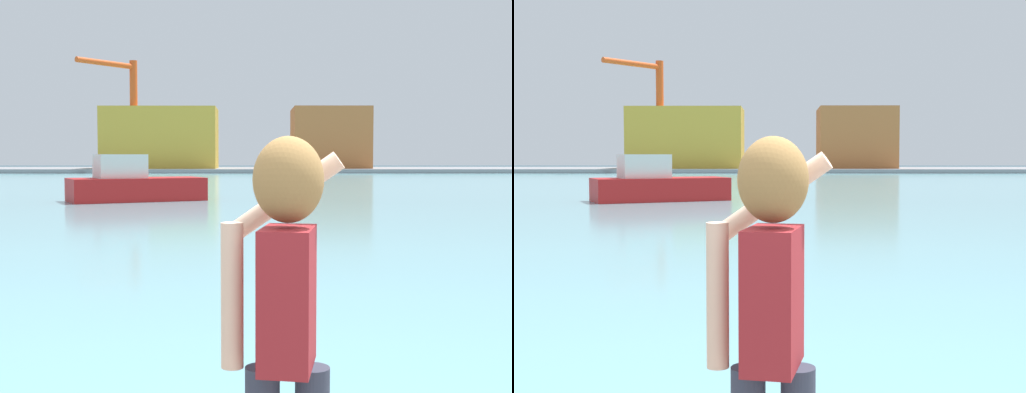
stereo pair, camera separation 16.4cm
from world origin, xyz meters
TOP-DOWN VIEW (x-y plane):
  - ground_plane at (0.00, 50.00)m, footprint 220.00×220.00m
  - harbor_water at (0.00, 52.00)m, footprint 140.00×100.00m
  - far_shore_dock at (0.00, 92.00)m, footprint 140.00×20.00m
  - person_photographer at (-0.45, 0.26)m, footprint 0.53×0.56m
  - boat_moored at (-6.16, 29.41)m, footprint 6.75×4.91m
  - warehouse_left at (-12.79, 89.19)m, footprint 15.23×8.79m
  - warehouse_right at (10.37, 90.97)m, footprint 10.34×10.14m
  - port_crane at (-16.52, 85.04)m, footprint 6.43×7.47m

SIDE VIEW (x-z plane):
  - ground_plane at x=0.00m, z-range 0.00..0.00m
  - harbor_water at x=0.00m, z-range 0.00..0.02m
  - far_shore_dock at x=0.00m, z-range 0.00..0.54m
  - boat_moored at x=-6.16m, z-range -0.30..1.90m
  - person_photographer at x=-0.45m, z-range 0.65..2.39m
  - warehouse_left at x=-12.79m, z-range 0.54..8.71m
  - warehouse_right at x=10.37m, z-range 0.54..8.82m
  - port_crane at x=-16.52m, z-range 2.00..16.06m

